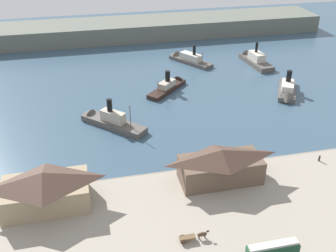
{
  "coord_description": "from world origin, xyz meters",
  "views": [
    {
      "loc": [
        -28.28,
        -77.91,
        57.62
      ],
      "look_at": [
        -7.12,
        16.44,
        2.0
      ],
      "focal_mm": 41.57,
      "sensor_mm": 36.0,
      "label": 1
    }
  ],
  "objects_px": {
    "pedestrian_at_waters_edge": "(319,158)",
    "ferry_approaching_east": "(253,59)",
    "ferry_moored_west": "(107,120)",
    "ferry_moored_east": "(287,91)",
    "street_tram": "(273,251)",
    "ferry_shed_central_terminal": "(221,165)",
    "horse_cart": "(193,236)",
    "ferry_approaching_west": "(170,85)",
    "ferry_mid_harbor": "(186,58)",
    "ferry_shed_east_terminal": "(45,189)"
  },
  "relations": [
    {
      "from": "horse_cart",
      "to": "ferry_shed_central_terminal",
      "type": "bearing_deg",
      "value": 56.18
    },
    {
      "from": "street_tram",
      "to": "ferry_mid_harbor",
      "type": "xyz_separation_m",
      "value": [
        12.25,
        105.21,
        -2.28
      ]
    },
    {
      "from": "ferry_approaching_east",
      "to": "ferry_shed_east_terminal",
      "type": "bearing_deg",
      "value": -137.21
    },
    {
      "from": "ferry_shed_central_terminal",
      "to": "ferry_moored_east",
      "type": "distance_m",
      "value": 56.85
    },
    {
      "from": "pedestrian_at_waters_edge",
      "to": "ferry_approaching_west",
      "type": "xyz_separation_m",
      "value": [
        -26.19,
        53.44,
        -0.67
      ]
    },
    {
      "from": "ferry_approaching_west",
      "to": "pedestrian_at_waters_edge",
      "type": "bearing_deg",
      "value": -63.89
    },
    {
      "from": "ferry_shed_east_terminal",
      "to": "ferry_moored_west",
      "type": "relative_size",
      "value": 0.93
    },
    {
      "from": "pedestrian_at_waters_edge",
      "to": "ferry_approaching_west",
      "type": "height_order",
      "value": "ferry_approaching_west"
    },
    {
      "from": "ferry_shed_central_terminal",
      "to": "ferry_moored_west",
      "type": "distance_m",
      "value": 41.59
    },
    {
      "from": "ferry_approaching_east",
      "to": "ferry_shed_central_terminal",
      "type": "bearing_deg",
      "value": -118.82
    },
    {
      "from": "street_tram",
      "to": "ferry_shed_east_terminal",
      "type": "bearing_deg",
      "value": 148.8
    },
    {
      "from": "ferry_shed_east_terminal",
      "to": "pedestrian_at_waters_edge",
      "type": "relative_size",
      "value": 10.41
    },
    {
      "from": "ferry_shed_central_terminal",
      "to": "pedestrian_at_waters_edge",
      "type": "bearing_deg",
      "value": 3.84
    },
    {
      "from": "ferry_moored_east",
      "to": "ferry_mid_harbor",
      "type": "distance_m",
      "value": 46.75
    },
    {
      "from": "street_tram",
      "to": "ferry_moored_west",
      "type": "bearing_deg",
      "value": 112.67
    },
    {
      "from": "ferry_shed_east_terminal",
      "to": "horse_cart",
      "type": "relative_size",
      "value": 3.1
    },
    {
      "from": "ferry_approaching_west",
      "to": "ferry_moored_west",
      "type": "bearing_deg",
      "value": -138.88
    },
    {
      "from": "ferry_shed_east_terminal",
      "to": "street_tram",
      "type": "distance_m",
      "value": 47.07
    },
    {
      "from": "horse_cart",
      "to": "ferry_approaching_west",
      "type": "relative_size",
      "value": 0.34
    },
    {
      "from": "ferry_moored_east",
      "to": "ferry_shed_central_terminal",
      "type": "bearing_deg",
      "value": -133.2
    },
    {
      "from": "ferry_shed_central_terminal",
      "to": "street_tram",
      "type": "xyz_separation_m",
      "value": [
        1.27,
        -24.56,
        -1.8
      ]
    },
    {
      "from": "street_tram",
      "to": "horse_cart",
      "type": "bearing_deg",
      "value": 148.16
    },
    {
      "from": "ferry_shed_central_terminal",
      "to": "horse_cart",
      "type": "distance_m",
      "value": 20.47
    },
    {
      "from": "ferry_shed_central_terminal",
      "to": "street_tram",
      "type": "relative_size",
      "value": 2.01
    },
    {
      "from": "ferry_moored_east",
      "to": "horse_cart",
      "type": "bearing_deg",
      "value": -130.74
    },
    {
      "from": "ferry_moored_west",
      "to": "ferry_moored_east",
      "type": "relative_size",
      "value": 1.04
    },
    {
      "from": "ferry_shed_central_terminal",
      "to": "ferry_mid_harbor",
      "type": "bearing_deg",
      "value": 80.48
    },
    {
      "from": "ferry_shed_east_terminal",
      "to": "ferry_approaching_west",
      "type": "bearing_deg",
      "value": 54.37
    },
    {
      "from": "ferry_approaching_west",
      "to": "ferry_mid_harbor",
      "type": "bearing_deg",
      "value": 63.36
    },
    {
      "from": "street_tram",
      "to": "horse_cart",
      "type": "height_order",
      "value": "street_tram"
    },
    {
      "from": "ferry_shed_east_terminal",
      "to": "ferry_shed_central_terminal",
      "type": "bearing_deg",
      "value": 0.29
    },
    {
      "from": "ferry_approaching_west",
      "to": "ferry_moored_east",
      "type": "relative_size",
      "value": 0.91
    },
    {
      "from": "ferry_shed_central_terminal",
      "to": "ferry_moored_east",
      "type": "height_order",
      "value": "ferry_shed_central_terminal"
    },
    {
      "from": "ferry_shed_east_terminal",
      "to": "ferry_moored_west",
      "type": "bearing_deg",
      "value": 65.54
    },
    {
      "from": "ferry_shed_central_terminal",
      "to": "pedestrian_at_waters_edge",
      "type": "xyz_separation_m",
      "value": [
        26.98,
        1.81,
        -3.42
      ]
    },
    {
      "from": "ferry_shed_central_terminal",
      "to": "street_tram",
      "type": "height_order",
      "value": "ferry_shed_central_terminal"
    },
    {
      "from": "horse_cart",
      "to": "ferry_shed_east_terminal",
      "type": "bearing_deg",
      "value": 149.09
    },
    {
      "from": "pedestrian_at_waters_edge",
      "to": "ferry_moored_west",
      "type": "xyz_separation_m",
      "value": [
        -50.26,
        32.43,
        -0.45
      ]
    },
    {
      "from": "ferry_approaching_east",
      "to": "ferry_moored_east",
      "type": "bearing_deg",
      "value": -92.53
    },
    {
      "from": "ferry_shed_central_terminal",
      "to": "ferry_mid_harbor",
      "type": "distance_m",
      "value": 81.88
    },
    {
      "from": "ferry_approaching_west",
      "to": "ferry_approaching_east",
      "type": "bearing_deg",
      "value": 24.35
    },
    {
      "from": "street_tram",
      "to": "ferry_moored_west",
      "type": "relative_size",
      "value": 0.48
    },
    {
      "from": "ferry_moored_east",
      "to": "ferry_approaching_east",
      "type": "relative_size",
      "value": 0.9
    },
    {
      "from": "ferry_mid_harbor",
      "to": "ferry_approaching_west",
      "type": "bearing_deg",
      "value": -116.64
    },
    {
      "from": "street_tram",
      "to": "horse_cart",
      "type": "distance_m",
      "value": 14.81
    },
    {
      "from": "pedestrian_at_waters_edge",
      "to": "ferry_approaching_east",
      "type": "distance_m",
      "value": 72.51
    },
    {
      "from": "ferry_shed_east_terminal",
      "to": "ferry_approaching_east",
      "type": "relative_size",
      "value": 0.87
    },
    {
      "from": "ferry_shed_east_terminal",
      "to": "horse_cart",
      "type": "xyz_separation_m",
      "value": [
        27.71,
        -16.59,
        -3.39
      ]
    },
    {
      "from": "ferry_approaching_west",
      "to": "ferry_approaching_east",
      "type": "relative_size",
      "value": 0.82
    },
    {
      "from": "ferry_approaching_east",
      "to": "ferry_mid_harbor",
      "type": "distance_m",
      "value": 27.75
    }
  ]
}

